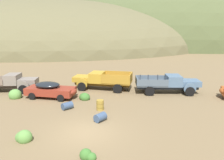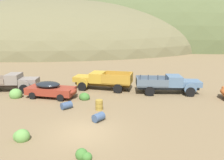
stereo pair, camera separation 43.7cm
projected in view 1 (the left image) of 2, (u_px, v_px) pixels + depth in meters
name	position (u px, v px, depth m)	size (l,w,h in m)	color
ground_plane	(86.00, 132.00, 14.23)	(300.00, 300.00, 0.00)	brown
hill_far_right	(52.00, 46.00, 81.95)	(110.10, 81.07, 32.46)	brown
hill_distant	(188.00, 45.00, 88.42)	(119.66, 65.93, 52.31)	#4C5633
truck_primer_gray	(12.00, 82.00, 23.20)	(6.25, 2.58, 1.89)	#3D322D
car_rust_red	(52.00, 90.00, 21.11)	(5.19, 2.71, 1.57)	maroon
truck_mustard	(99.00, 80.00, 24.07)	(6.72, 3.37, 1.91)	#593D12
truck_chalk_blue	(172.00, 84.00, 22.64)	(6.58, 2.47, 2.16)	#262D39
oil_drum_by_truck	(100.00, 117.00, 15.88)	(1.02, 1.05, 0.61)	#384C6B
oil_drum_tipped	(67.00, 106.00, 18.24)	(1.05, 1.04, 0.60)	#384C6B
oil_drum_foreground	(100.00, 105.00, 18.06)	(0.66, 0.66, 0.85)	olive
bush_between_trucks	(15.00, 95.00, 21.14)	(1.24, 1.16, 1.16)	#5B8E42
bush_near_barrel	(23.00, 137.00, 13.12)	(1.05, 0.83, 0.92)	#5B8E42
bush_lone_scrub	(85.00, 97.00, 20.72)	(1.06, 1.02, 0.86)	#3D702D
bush_front_left	(87.00, 156.00, 11.37)	(0.91, 0.68, 0.67)	#3D702D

